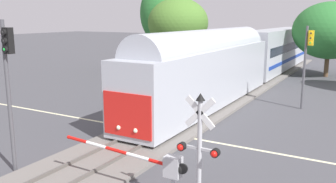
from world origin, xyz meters
TOP-DOWN VIEW (x-y plane):
  - ground_plane at (0.00, 0.00)m, footprint 220.00×220.00m
  - road_centre_stripe at (0.00, 0.00)m, footprint 44.00×0.20m
  - railway_track at (0.00, 0.00)m, footprint 4.40×80.00m
  - commuter_train at (0.00, 16.45)m, footprint 3.04×41.93m
  - crossing_gate_near at (4.06, -6.69)m, footprint 5.25×0.40m
  - crossing_signal_mast at (5.69, -7.09)m, footprint 1.36×0.44m
  - crossing_gate_far at (-4.02, 6.69)m, footprint 5.46×0.40m
  - traffic_signal_far_side at (6.07, 9.41)m, footprint 0.53×0.38m
  - traffic_signal_median at (-2.39, -7.40)m, footprint 0.53×0.38m
  - pine_left_background at (-12.53, 21.99)m, footprint 5.61×5.61m
  - elm_centre_background at (5.70, 25.39)m, footprint 7.57×7.57m
  - oak_behind_train at (-9.16, 19.40)m, footprint 6.66×6.66m

SIDE VIEW (x-z plane):
  - ground_plane at x=0.00m, z-range 0.00..0.00m
  - road_centre_stripe at x=0.00m, z-range 0.00..0.01m
  - railway_track at x=0.00m, z-range -0.06..0.26m
  - crossing_gate_far at x=-4.02m, z-range 0.50..2.30m
  - crossing_gate_near at x=4.06m, z-range 0.51..2.31m
  - crossing_signal_mast at x=5.69m, z-range 0.45..4.55m
  - commuter_train at x=0.00m, z-range 0.21..5.37m
  - traffic_signal_far_side at x=6.07m, z-range 0.97..6.69m
  - traffic_signal_median at x=-2.39m, z-range 1.03..7.22m
  - elm_centre_background at x=5.70m, z-range 0.96..8.86m
  - oak_behind_train at x=-9.16m, z-range 1.47..9.86m
  - pine_left_background at x=-12.53m, z-range 1.46..12.00m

